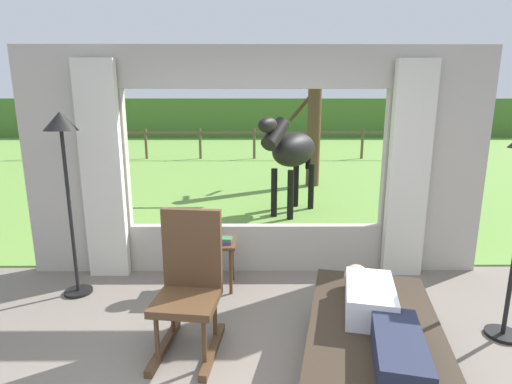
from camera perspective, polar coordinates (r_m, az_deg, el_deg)
name	(u,v)px	position (r m, az deg, el deg)	size (l,w,h in m)	color
back_wall_with_window	(256,166)	(4.38, -0.04, 3.85)	(5.20, 0.12, 2.55)	#ADA599
curtain_panel_left	(102,173)	(4.57, -21.76, 2.68)	(0.44, 0.10, 2.40)	beige
curtain_panel_right	(409,172)	(4.59, 21.62, 2.72)	(0.44, 0.10, 2.40)	beige
outdoor_pasture_lawn	(254,156)	(15.35, -0.25, 5.38)	(36.00, 21.68, 0.02)	olive
distant_hill_ridge	(254,118)	(25.08, -0.29, 10.86)	(36.00, 2.00, 2.40)	#47702D
recliner_sofa	(373,348)	(3.09, 16.89, -21.25)	(1.26, 1.86, 0.42)	black
reclining_person	(378,314)	(2.89, 17.58, -16.75)	(0.47, 1.43, 0.22)	silver
rocking_chair	(190,283)	(3.18, -9.79, -13.07)	(0.54, 0.73, 1.12)	#4C331E
side_table	(216,249)	(4.17, -6.00, -8.42)	(0.44, 0.44, 0.52)	#4C331E
potted_plant	(208,223)	(4.14, -7.12, -4.52)	(0.22, 0.22, 0.32)	#4C5156
book_stack	(223,240)	(4.06, -4.92, -7.14)	(0.20, 0.16, 0.06)	#59336B
floor_lamp_left	(63,149)	(4.18, -26.59, 5.66)	(0.32, 0.32, 1.87)	black
horse	(292,151)	(6.82, 5.34, 6.09)	(1.28, 1.70, 1.73)	black
pasture_tree	(314,125)	(9.43, 8.51, 9.72)	(1.16, 1.24, 3.17)	#4C3823
pasture_fence_line	(254,139)	(14.34, -0.25, 7.83)	(16.10, 0.10, 1.10)	brown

